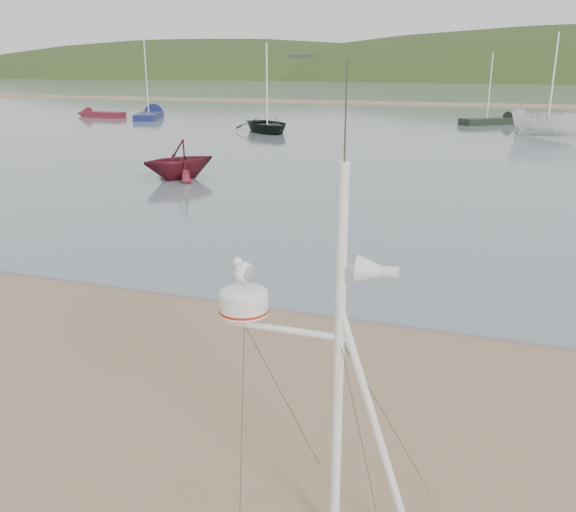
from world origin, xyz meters
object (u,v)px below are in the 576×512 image
(sailboat_dark_mid, at_px, (501,120))
(dinghy_red_far, at_px, (94,114))
(mast_rig, at_px, (330,440))
(boat_dark, at_px, (267,95))
(boat_red, at_px, (178,141))
(boat_white, at_px, (551,99))
(sailboat_blue_near, at_px, (153,114))

(sailboat_dark_mid, bearing_deg, dinghy_red_far, -171.84)
(mast_rig, height_order, boat_dark, boat_dark)
(mast_rig, relative_size, boat_red, 1.48)
(sailboat_dark_mid, xyz_separation_m, dinghy_red_far, (-34.18, -4.90, -0.01))
(mast_rig, bearing_deg, boat_white, 84.43)
(dinghy_red_far, bearing_deg, mast_rig, -51.31)
(boat_dark, height_order, sailboat_dark_mid, sailboat_dark_mid)
(mast_rig, xyz_separation_m, boat_dark, (-14.15, 34.61, 1.46))
(sailboat_blue_near, relative_size, dinghy_red_far, 1.42)
(sailboat_dark_mid, bearing_deg, boat_white, -72.98)
(sailboat_blue_near, bearing_deg, mast_rig, -56.69)
(boat_red, xyz_separation_m, sailboat_blue_near, (-17.65, 26.79, -1.22))
(boat_dark, distance_m, boat_red, 18.24)
(dinghy_red_far, bearing_deg, boat_dark, -20.34)
(mast_rig, bearing_deg, boat_red, 123.19)
(sailboat_dark_mid, bearing_deg, boat_dark, -141.05)
(boat_red, relative_size, boat_white, 0.62)
(boat_red, xyz_separation_m, dinghy_red_far, (-22.52, 25.07, -1.24))
(boat_dark, xyz_separation_m, boat_red, (3.24, -17.92, -1.00))
(boat_white, xyz_separation_m, sailboat_dark_mid, (-2.88, 9.42, -2.13))
(boat_white, xyz_separation_m, sailboat_blue_near, (-32.20, 6.24, -2.13))
(mast_rig, distance_m, boat_dark, 37.42)
(boat_red, xyz_separation_m, sailboat_dark_mid, (11.66, 29.97, -1.22))
(mast_rig, xyz_separation_m, boat_red, (-10.92, 16.69, 0.46))
(dinghy_red_far, bearing_deg, sailboat_dark_mid, 8.16)
(boat_dark, relative_size, sailboat_dark_mid, 0.87)
(sailboat_dark_mid, xyz_separation_m, sailboat_blue_near, (-29.31, -3.18, -0.00))
(boat_dark, xyz_separation_m, dinghy_red_far, (-19.28, 7.15, -2.23))
(mast_rig, bearing_deg, dinghy_red_far, 128.69)
(boat_red, bearing_deg, sailboat_dark_mid, 103.68)
(boat_dark, distance_m, dinghy_red_far, 20.69)
(dinghy_red_far, bearing_deg, boat_white, -6.95)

